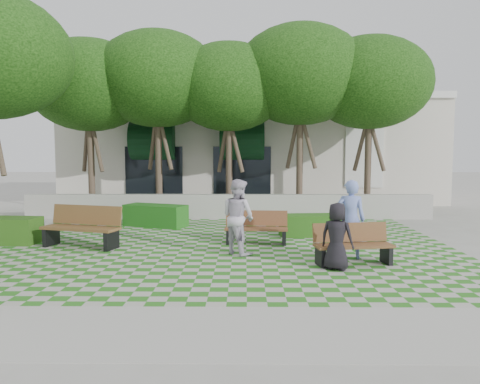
{
  "coord_description": "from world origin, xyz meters",
  "views": [
    {
      "loc": [
        0.63,
        -10.98,
        2.49
      ],
      "look_at": [
        0.5,
        1.5,
        1.4
      ],
      "focal_mm": 35.0,
      "sensor_mm": 36.0,
      "label": 1
    }
  ],
  "objects_px": {
    "hedge_midleft": "(156,216)",
    "person_white": "(238,217)",
    "bench_east": "(353,245)",
    "hedge_west": "(1,230)",
    "bench_west": "(82,227)",
    "person_blue": "(350,219)",
    "person_dark": "(337,236)",
    "bench_mid": "(256,228)",
    "hedge_midright": "(311,225)"
  },
  "relations": [
    {
      "from": "hedge_midleft",
      "to": "person_white",
      "type": "height_order",
      "value": "person_white"
    },
    {
      "from": "bench_east",
      "to": "hedge_west",
      "type": "bearing_deg",
      "value": 157.11
    },
    {
      "from": "bench_west",
      "to": "hedge_west",
      "type": "distance_m",
      "value": 2.42
    },
    {
      "from": "person_blue",
      "to": "person_white",
      "type": "xyz_separation_m",
      "value": [
        -2.61,
        0.45,
        -0.01
      ]
    },
    {
      "from": "person_blue",
      "to": "bench_west",
      "type": "bearing_deg",
      "value": 2.46
    },
    {
      "from": "bench_east",
      "to": "person_dark",
      "type": "xyz_separation_m",
      "value": [
        -0.45,
        -0.5,
        0.28
      ]
    },
    {
      "from": "bench_mid",
      "to": "bench_west",
      "type": "height_order",
      "value": "bench_west"
    },
    {
      "from": "bench_west",
      "to": "hedge_west",
      "type": "bearing_deg",
      "value": -175.12
    },
    {
      "from": "bench_east",
      "to": "person_dark",
      "type": "relative_size",
      "value": 1.25
    },
    {
      "from": "bench_east",
      "to": "person_white",
      "type": "xyz_separation_m",
      "value": [
        -2.54,
        1.0,
        0.48
      ]
    },
    {
      "from": "bench_mid",
      "to": "person_blue",
      "type": "bearing_deg",
      "value": -35.51
    },
    {
      "from": "bench_west",
      "to": "hedge_midleft",
      "type": "bearing_deg",
      "value": 85.56
    },
    {
      "from": "hedge_west",
      "to": "person_blue",
      "type": "relative_size",
      "value": 1.1
    },
    {
      "from": "hedge_midright",
      "to": "person_dark",
      "type": "relative_size",
      "value": 1.27
    },
    {
      "from": "hedge_midright",
      "to": "person_blue",
      "type": "bearing_deg",
      "value": -80.18
    },
    {
      "from": "bench_mid",
      "to": "hedge_west",
      "type": "relative_size",
      "value": 0.85
    },
    {
      "from": "hedge_midleft",
      "to": "person_blue",
      "type": "relative_size",
      "value": 1.12
    },
    {
      "from": "bench_mid",
      "to": "person_dark",
      "type": "relative_size",
      "value": 1.2
    },
    {
      "from": "bench_west",
      "to": "person_white",
      "type": "xyz_separation_m",
      "value": [
        4.06,
        -0.78,
        0.4
      ]
    },
    {
      "from": "hedge_midleft",
      "to": "bench_mid",
      "type": "bearing_deg",
      "value": -41.09
    },
    {
      "from": "bench_mid",
      "to": "hedge_midleft",
      "type": "height_order",
      "value": "bench_mid"
    },
    {
      "from": "bench_mid",
      "to": "person_white",
      "type": "distance_m",
      "value": 1.45
    },
    {
      "from": "bench_mid",
      "to": "person_dark",
      "type": "distance_m",
      "value": 3.24
    },
    {
      "from": "hedge_midright",
      "to": "person_white",
      "type": "distance_m",
      "value": 3.27
    },
    {
      "from": "hedge_midright",
      "to": "bench_east",
      "type": "bearing_deg",
      "value": -82.82
    },
    {
      "from": "hedge_west",
      "to": "bench_mid",
      "type": "bearing_deg",
      "value": 0.28
    },
    {
      "from": "bench_east",
      "to": "person_dark",
      "type": "height_order",
      "value": "person_dark"
    },
    {
      "from": "hedge_midright",
      "to": "person_white",
      "type": "height_order",
      "value": "person_white"
    },
    {
      "from": "hedge_midleft",
      "to": "bench_east",
      "type": "bearing_deg",
      "value": -43.88
    },
    {
      "from": "bench_west",
      "to": "person_blue",
      "type": "relative_size",
      "value": 1.17
    },
    {
      "from": "hedge_west",
      "to": "person_white",
      "type": "relative_size",
      "value": 1.1
    },
    {
      "from": "bench_mid",
      "to": "person_white",
      "type": "xyz_separation_m",
      "value": [
        -0.47,
        -1.28,
        0.49
      ]
    },
    {
      "from": "hedge_midleft",
      "to": "person_blue",
      "type": "xyz_separation_m",
      "value": [
        5.41,
        -4.59,
        0.56
      ]
    },
    {
      "from": "person_dark",
      "to": "hedge_west",
      "type": "bearing_deg",
      "value": 11.49
    },
    {
      "from": "hedge_midleft",
      "to": "person_blue",
      "type": "bearing_deg",
      "value": -40.29
    },
    {
      "from": "hedge_midright",
      "to": "person_blue",
      "type": "height_order",
      "value": "person_blue"
    },
    {
      "from": "bench_west",
      "to": "person_blue",
      "type": "bearing_deg",
      "value": 5.73
    },
    {
      "from": "person_blue",
      "to": "hedge_midleft",
      "type": "bearing_deg",
      "value": -27.42
    },
    {
      "from": "bench_west",
      "to": "hedge_midright",
      "type": "relative_size",
      "value": 1.19
    },
    {
      "from": "bench_west",
      "to": "hedge_midleft",
      "type": "xyz_separation_m",
      "value": [
        1.26,
        3.36,
        -0.16
      ]
    },
    {
      "from": "hedge_west",
      "to": "person_blue",
      "type": "xyz_separation_m",
      "value": [
        9.04,
        -1.7,
        0.57
      ]
    },
    {
      "from": "bench_west",
      "to": "hedge_midright",
      "type": "bearing_deg",
      "value": 31.09
    },
    {
      "from": "hedge_midright",
      "to": "hedge_west",
      "type": "height_order",
      "value": "hedge_west"
    },
    {
      "from": "hedge_midright",
      "to": "hedge_west",
      "type": "bearing_deg",
      "value": -172.16
    },
    {
      "from": "hedge_midright",
      "to": "bench_west",
      "type": "bearing_deg",
      "value": -165.05
    },
    {
      "from": "hedge_midleft",
      "to": "hedge_west",
      "type": "relative_size",
      "value": 1.02
    },
    {
      "from": "bench_mid",
      "to": "hedge_west",
      "type": "distance_m",
      "value": 6.91
    },
    {
      "from": "bench_east",
      "to": "hedge_west",
      "type": "xyz_separation_m",
      "value": [
        -8.98,
        2.25,
        -0.08
      ]
    },
    {
      "from": "hedge_midleft",
      "to": "person_dark",
      "type": "xyz_separation_m",
      "value": [
        4.9,
        -5.64,
        0.35
      ]
    },
    {
      "from": "bench_west",
      "to": "person_dark",
      "type": "bearing_deg",
      "value": -4.19
    }
  ]
}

